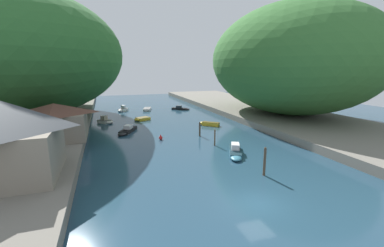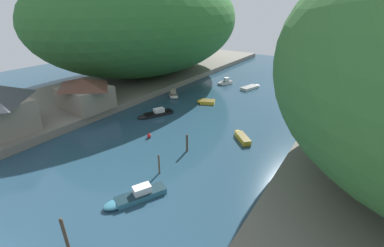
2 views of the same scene
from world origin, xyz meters
TOP-DOWN VIEW (x-y plane):
  - water_surface at (0.00, 30.00)m, footprint 130.00×130.00m
  - left_bank at (-25.52, 30.00)m, footprint 22.00×120.00m
  - hillside_left at (-26.62, 46.72)m, footprint 39.52×55.33m
  - boathouse_shed at (-18.08, 22.35)m, footprint 8.52×6.86m
  - boat_navy_launch at (-4.18, 38.36)m, footprint 3.88×3.10m
  - boat_yellow_tender at (-0.58, 52.38)m, footprint 3.14×5.96m
  - boat_moored_right at (7.55, 28.82)m, footprint 3.75×3.64m
  - boat_cabin_cruiser at (-7.11, 51.91)m, footprint 3.16×3.84m
  - boat_near_quay at (-8.07, 28.27)m, footprint 4.13×6.25m
  - boat_far_upstream at (-11.48, 37.77)m, footprint 3.46×3.42m
  - boat_open_rowboat at (8.08, 49.62)m, footprint 4.83×4.14m
  - boat_small_dinghy at (4.19, 11.58)m, footprint 3.97×6.15m
  - mooring_post_nearest at (3.86, 4.73)m, footprint 0.27×0.27m
  - mooring_post_middle at (3.30, 16.18)m, footprint 0.21×0.21m
  - mooring_post_fourth at (3.11, 21.84)m, footprint 0.28×0.28m
  - channel_buoy_near at (-3.46, 21.79)m, footprint 0.57×0.57m
  - person_on_quay at (-16.78, 12.65)m, footprint 0.26×0.40m
  - person_by_boathouse at (-16.59, 12.88)m, footprint 0.24×0.39m

SIDE VIEW (x-z plane):
  - water_surface at x=0.00m, z-range 0.00..0.00m
  - boat_yellow_tender at x=-0.58m, z-range 0.00..0.57m
  - boat_navy_launch at x=-4.18m, z-range 0.00..0.59m
  - channel_buoy_near at x=-3.46m, z-range -0.10..0.76m
  - boat_open_rowboat at x=8.08m, z-range -0.22..0.90m
  - boat_moored_right at x=7.55m, z-range 0.00..0.71m
  - boat_near_quay at x=-8.07m, z-range -0.22..0.95m
  - boat_small_dinghy at x=4.19m, z-range -0.25..1.04m
  - boat_far_upstream at x=-11.48m, z-range -0.30..1.20m
  - boat_cabin_cruiser at x=-7.11m, z-range -0.30..1.25m
  - left_bank at x=-25.52m, z-range 0.00..1.20m
  - mooring_post_middle at x=3.30m, z-range 0.01..2.41m
  - mooring_post_fourth at x=3.11m, z-range 0.01..2.41m
  - mooring_post_nearest at x=3.86m, z-range 0.01..3.09m
  - person_on_quay at x=-16.78m, z-range 1.33..3.02m
  - person_by_boathouse at x=-16.59m, z-range 1.33..3.02m
  - boathouse_shed at x=-18.08m, z-range 1.28..6.40m
  - hillside_left at x=-26.62m, z-range 1.20..26.15m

